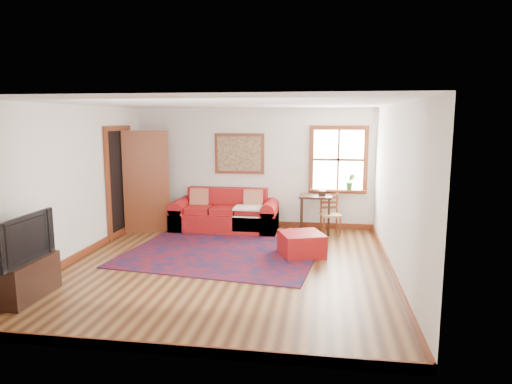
% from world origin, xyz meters
% --- Properties ---
extents(ground, '(5.50, 5.50, 0.00)m').
position_xyz_m(ground, '(0.00, 0.00, 0.00)').
color(ground, '#452512').
rests_on(ground, ground).
extents(room_envelope, '(5.04, 5.54, 2.52)m').
position_xyz_m(room_envelope, '(0.00, 0.02, 1.65)').
color(room_envelope, silver).
rests_on(room_envelope, ground).
extents(window, '(1.18, 0.20, 1.38)m').
position_xyz_m(window, '(1.78, 2.70, 1.31)').
color(window, white).
rests_on(window, ground).
extents(doorway, '(0.89, 1.08, 2.14)m').
position_xyz_m(doorway, '(-2.21, 1.78, 1.07)').
color(doorway, black).
rests_on(doorway, ground).
extents(framed_artwork, '(1.05, 0.07, 0.85)m').
position_xyz_m(framed_artwork, '(-0.30, 2.71, 1.55)').
color(framed_artwork, maroon).
rests_on(framed_artwork, ground).
extents(persian_rug, '(3.47, 2.92, 0.02)m').
position_xyz_m(persian_rug, '(-0.23, 0.67, 0.01)').
color(persian_rug, '#5D0D16').
rests_on(persian_rug, ground).
extents(red_leather_sofa, '(2.16, 0.89, 0.84)m').
position_xyz_m(red_leather_sofa, '(-0.53, 2.33, 0.28)').
color(red_leather_sofa, maroon).
rests_on(red_leather_sofa, ground).
extents(red_ottoman, '(0.87, 0.87, 0.39)m').
position_xyz_m(red_ottoman, '(1.12, 0.77, 0.19)').
color(red_ottoman, maroon).
rests_on(red_ottoman, ground).
extents(side_table, '(0.64, 0.48, 0.77)m').
position_xyz_m(side_table, '(1.31, 2.32, 0.64)').
color(side_table, black).
rests_on(side_table, ground).
extents(ladder_back_chair, '(0.44, 0.43, 0.81)m').
position_xyz_m(ladder_back_chair, '(1.61, 2.25, 0.43)').
color(ladder_back_chair, tan).
rests_on(ladder_back_chair, ground).
extents(media_cabinet, '(0.42, 0.93, 0.51)m').
position_xyz_m(media_cabinet, '(-2.28, -1.62, 0.25)').
color(media_cabinet, black).
rests_on(media_cabinet, ground).
extents(television, '(0.14, 1.03, 0.59)m').
position_xyz_m(television, '(-2.26, -1.69, 0.81)').
color(television, black).
rests_on(television, media_cabinet).
extents(candle_hurricane, '(0.12, 0.12, 0.18)m').
position_xyz_m(candle_hurricane, '(-2.23, -1.25, 0.59)').
color(candle_hurricane, silver).
rests_on(candle_hurricane, media_cabinet).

